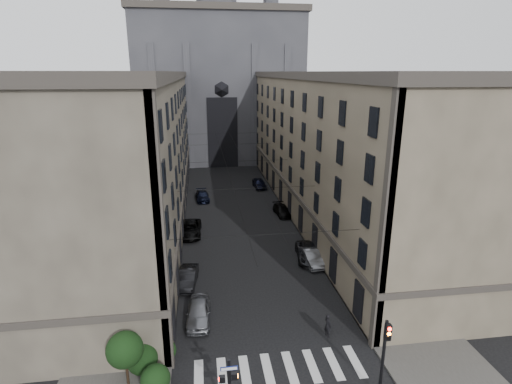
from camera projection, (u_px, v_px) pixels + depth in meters
name	position (u px, v px, depth m)	size (l,w,h in m)	color
sidewalk_left	(159.00, 215.00, 54.29)	(7.00, 80.00, 0.15)	#383533
sidewalk_right	(309.00, 208.00, 57.09)	(7.00, 80.00, 0.15)	#383533
zebra_crossing	(279.00, 369.00, 26.32)	(11.00, 3.20, 0.01)	beige
building_left	(131.00, 149.00, 51.22)	(13.60, 60.60, 18.85)	#454035
building_right	(332.00, 144.00, 54.81)	(13.60, 60.60, 18.85)	brown
gothic_tower	(218.00, 77.00, 87.50)	(35.00, 23.00, 58.00)	#2D2D33
traffic_light_right	(385.00, 350.00, 23.20)	(0.34, 0.50, 5.20)	black
shrub_cluster	(141.00, 359.00, 24.64)	(3.90, 4.40, 3.90)	black
tram_wires	(235.00, 162.00, 53.27)	(14.00, 60.00, 0.43)	black
car_left_near	(199.00, 312.00, 31.22)	(1.84, 4.57, 1.56)	slate
car_left_midnear	(188.00, 277.00, 36.55)	(1.57, 4.49, 1.48)	black
car_left_midfar	(190.00, 229.00, 47.67)	(2.64, 5.73, 1.59)	black
car_left_far	(202.00, 196.00, 60.68)	(1.90, 4.67, 1.36)	black
car_right_near	(311.00, 257.00, 40.62)	(1.54, 4.43, 1.46)	slate
car_right_midnear	(309.00, 253.00, 41.54)	(2.46, 5.34, 1.48)	black
car_right_midfar	(282.00, 210.00, 54.45)	(1.84, 4.54, 1.32)	black
car_right_far	(259.00, 183.00, 67.27)	(1.84, 4.58, 1.56)	black
pedestrian	(328.00, 325.00, 29.38)	(0.66, 0.44, 1.82)	black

